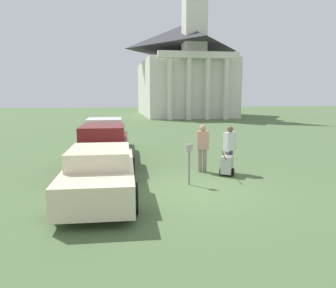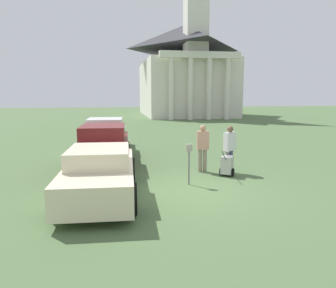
# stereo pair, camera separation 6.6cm
# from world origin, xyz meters

# --- Properties ---
(ground_plane) EXTENTS (120.00, 120.00, 0.00)m
(ground_plane) POSITION_xyz_m (0.00, 0.00, 0.00)
(ground_plane) COLOR #4C663D
(parked_car_cream) EXTENTS (2.08, 4.88, 1.38)m
(parked_car_cream) POSITION_xyz_m (-2.56, -0.17, 0.66)
(parked_car_cream) COLOR beige
(parked_car_cream) RESTS_ON ground_plane
(parked_car_maroon) EXTENTS (2.15, 5.34, 1.62)m
(parked_car_maroon) POSITION_xyz_m (-2.56, 3.68, 0.75)
(parked_car_maroon) COLOR maroon
(parked_car_maroon) RESTS_ON ground_plane
(parked_car_white) EXTENTS (2.17, 4.72, 1.62)m
(parked_car_white) POSITION_xyz_m (-2.56, 7.18, 0.74)
(parked_car_white) COLOR silver
(parked_car_white) RESTS_ON ground_plane
(parking_meter) EXTENTS (0.18, 0.09, 1.28)m
(parking_meter) POSITION_xyz_m (0.10, 0.58, 0.90)
(parking_meter) COLOR slate
(parking_meter) RESTS_ON ground_plane
(person_worker) EXTENTS (0.44, 0.27, 1.71)m
(person_worker) POSITION_xyz_m (0.97, 2.17, 0.97)
(person_worker) COLOR gray
(person_worker) RESTS_ON ground_plane
(person_supervisor) EXTENTS (0.47, 0.38, 1.68)m
(person_supervisor) POSITION_xyz_m (1.87, 1.87, 0.96)
(person_supervisor) COLOR #515670
(person_supervisor) RESTS_ON ground_plane
(equipment_cart) EXTENTS (0.70, 0.93, 1.00)m
(equipment_cart) POSITION_xyz_m (1.64, 1.46, 0.39)
(equipment_cart) COLOR #B2B2AD
(equipment_cart) RESTS_ON ground_plane
(church) EXTENTS (10.58, 16.35, 20.25)m
(church) POSITION_xyz_m (7.09, 33.47, 5.90)
(church) COLOR silver
(church) RESTS_ON ground_plane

